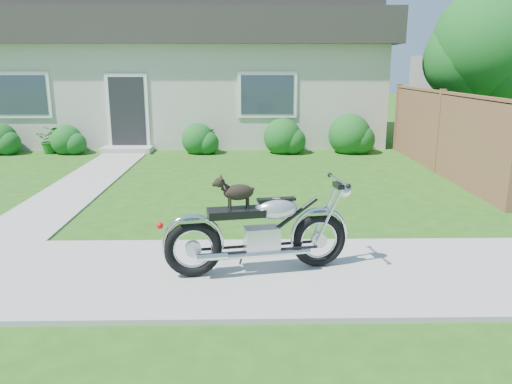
% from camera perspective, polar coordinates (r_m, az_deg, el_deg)
% --- Properties ---
extents(ground, '(80.00, 80.00, 0.00)m').
position_cam_1_polar(ground, '(6.29, -18.93, -8.97)').
color(ground, '#235114').
rests_on(ground, ground).
extents(sidewalk, '(24.00, 2.20, 0.04)m').
position_cam_1_polar(sidewalk, '(6.28, -18.95, -8.80)').
color(sidewalk, '#9E9B93').
rests_on(sidewalk, ground).
extents(walkway, '(1.20, 8.00, 0.03)m').
position_cam_1_polar(walkway, '(11.29, -18.64, 1.28)').
color(walkway, '#9E9B93').
rests_on(walkway, ground).
extents(house, '(12.60, 7.03, 4.50)m').
position_cam_1_polar(house, '(17.60, -7.51, 13.31)').
color(house, beige).
rests_on(house, ground).
extents(fence, '(0.12, 6.62, 1.90)m').
position_cam_1_polar(fence, '(12.16, 20.23, 6.46)').
color(fence, brown).
rests_on(fence, ground).
extents(tree_near, '(2.88, 2.86, 4.39)m').
position_cam_1_polar(tree_near, '(14.24, 25.81, 14.52)').
color(tree_near, '#3D2B1C').
rests_on(tree_near, ground).
extents(tree_far, '(2.81, 2.79, 4.27)m').
position_cam_1_polar(tree_far, '(16.15, 24.68, 14.17)').
color(tree_far, '#3D2B1C').
rests_on(tree_far, ground).
extents(shrub_row, '(10.88, 1.19, 1.19)m').
position_cam_1_polar(shrub_row, '(14.15, -4.25, 6.23)').
color(shrub_row, '#16531A').
rests_on(shrub_row, ground).
extents(potted_plant_left, '(0.72, 0.63, 0.77)m').
position_cam_1_polar(potted_plant_left, '(15.23, -22.42, 5.54)').
color(potted_plant_left, '#1A5E19').
rests_on(potted_plant_left, ground).
extents(potted_plant_right, '(0.52, 0.52, 0.69)m').
position_cam_1_polar(potted_plant_right, '(14.23, -5.35, 5.87)').
color(potted_plant_right, '#255E19').
rests_on(potted_plant_right, ground).
extents(motorcycle_with_dog, '(2.21, 0.73, 1.15)m').
position_cam_1_polar(motorcycle_with_dog, '(5.80, 0.60, -4.37)').
color(motorcycle_with_dog, black).
rests_on(motorcycle_with_dog, sidewalk).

